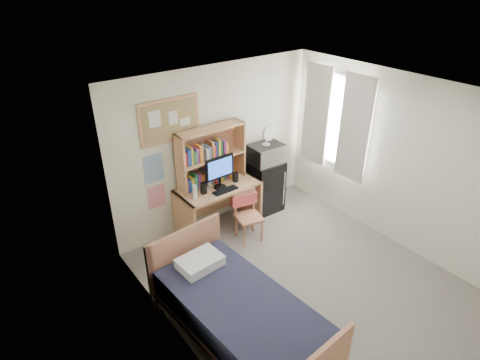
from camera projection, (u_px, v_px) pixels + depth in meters
floor at (304, 283)px, 5.52m from camera, size 3.60×4.20×0.02m
ceiling at (323, 99)px, 4.27m from camera, size 3.60×4.20×0.02m
wall_back at (216, 147)px, 6.36m from camera, size 3.60×0.04×2.60m
wall_left at (184, 260)px, 3.94m from camera, size 0.04×4.20×2.60m
wall_right at (399, 163)px, 5.85m from camera, size 0.04×4.20×2.60m
window_unit at (336, 121)px, 6.52m from camera, size 0.10×1.40×1.70m
curtain_left at (354, 129)px, 6.22m from camera, size 0.04×0.55×1.70m
curtain_right at (316, 115)px, 6.78m from camera, size 0.04×0.55×1.70m
bulletin_board at (170, 120)px, 5.64m from camera, size 0.94×0.03×0.64m
poster_wave at (154, 169)px, 5.80m from camera, size 0.30×0.01×0.42m
poster_japan at (157, 197)px, 6.02m from camera, size 0.28×0.01×0.36m
desk at (218, 208)px, 6.43m from camera, size 1.31×0.67×0.82m
desk_chair at (249, 217)px, 6.21m from camera, size 0.48×0.48×0.81m
mini_fridge at (264, 185)px, 6.98m from camera, size 0.56×0.56×0.92m
bed at (240, 319)px, 4.59m from camera, size 1.20×2.18×0.58m
hutch at (211, 156)px, 6.12m from camera, size 1.13×0.30×0.92m
monitor at (220, 172)px, 6.07m from camera, size 0.49×0.05×0.52m
keyboard at (225, 190)px, 6.09m from camera, size 0.41×0.14×0.02m
speaker_left at (204, 188)px, 5.99m from camera, size 0.08×0.08×0.18m
speaker_right at (235, 177)px, 6.32m from camera, size 0.07×0.07×0.16m
water_bottle at (195, 192)px, 5.86m from camera, size 0.07×0.07×0.23m
hoodie at (244, 199)px, 6.26m from camera, size 0.44×0.22×0.20m
microwave at (266, 154)px, 6.67m from camera, size 0.56×0.44×0.32m
desk_fan at (267, 136)px, 6.52m from camera, size 0.26×0.26×0.31m
pillow at (200, 262)px, 4.91m from camera, size 0.55×0.40×0.13m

